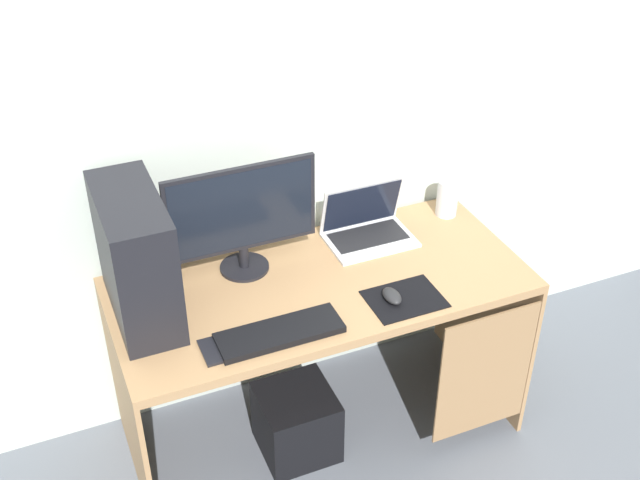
{
  "coord_description": "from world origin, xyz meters",
  "views": [
    {
      "loc": [
        -0.89,
        -2.12,
        2.48
      ],
      "look_at": [
        0.0,
        0.0,
        0.93
      ],
      "focal_mm": 44.92,
      "sensor_mm": 36.0,
      "label": 1
    }
  ],
  "objects_px": {
    "mouse_left": "(392,296)",
    "cell_phone": "(212,351)",
    "pc_tower": "(136,257)",
    "speaker": "(447,198)",
    "subwoofer": "(297,422)",
    "monitor": "(242,216)",
    "laptop": "(367,227)",
    "keyboard": "(280,333)"
  },
  "relations": [
    {
      "from": "mouse_left",
      "to": "cell_phone",
      "type": "bearing_deg",
      "value": -178.96
    },
    {
      "from": "monitor",
      "to": "speaker",
      "type": "height_order",
      "value": "monitor"
    },
    {
      "from": "keyboard",
      "to": "mouse_left",
      "type": "distance_m",
      "value": 0.42
    },
    {
      "from": "keyboard",
      "to": "cell_phone",
      "type": "height_order",
      "value": "keyboard"
    },
    {
      "from": "pc_tower",
      "to": "speaker",
      "type": "relative_size",
      "value": 3.01
    },
    {
      "from": "monitor",
      "to": "cell_phone",
      "type": "height_order",
      "value": "monitor"
    },
    {
      "from": "pc_tower",
      "to": "keyboard",
      "type": "relative_size",
      "value": 1.11
    },
    {
      "from": "pc_tower",
      "to": "monitor",
      "type": "distance_m",
      "value": 0.41
    },
    {
      "from": "speaker",
      "to": "cell_phone",
      "type": "bearing_deg",
      "value": -158.65
    },
    {
      "from": "laptop",
      "to": "speaker",
      "type": "distance_m",
      "value": 0.37
    },
    {
      "from": "pc_tower",
      "to": "mouse_left",
      "type": "distance_m",
      "value": 0.88
    },
    {
      "from": "monitor",
      "to": "speaker",
      "type": "distance_m",
      "value": 0.89
    },
    {
      "from": "cell_phone",
      "to": "subwoofer",
      "type": "height_order",
      "value": "cell_phone"
    },
    {
      "from": "laptop",
      "to": "mouse_left",
      "type": "bearing_deg",
      "value": -103.16
    },
    {
      "from": "laptop",
      "to": "mouse_left",
      "type": "xyz_separation_m",
      "value": [
        -0.09,
        -0.39,
        -0.02
      ]
    },
    {
      "from": "speaker",
      "to": "subwoofer",
      "type": "bearing_deg",
      "value": -159.67
    },
    {
      "from": "speaker",
      "to": "laptop",
      "type": "bearing_deg",
      "value": -175.53
    },
    {
      "from": "cell_phone",
      "to": "monitor",
      "type": "bearing_deg",
      "value": 58.23
    },
    {
      "from": "keyboard",
      "to": "subwoofer",
      "type": "height_order",
      "value": "keyboard"
    },
    {
      "from": "pc_tower",
      "to": "monitor",
      "type": "height_order",
      "value": "pc_tower"
    },
    {
      "from": "speaker",
      "to": "subwoofer",
      "type": "relative_size",
      "value": 0.54
    },
    {
      "from": "speaker",
      "to": "mouse_left",
      "type": "xyz_separation_m",
      "value": [
        -0.46,
        -0.42,
        -0.06
      ]
    },
    {
      "from": "keyboard",
      "to": "mouse_left",
      "type": "bearing_deg",
      "value": 2.7
    },
    {
      "from": "monitor",
      "to": "subwoofer",
      "type": "xyz_separation_m",
      "value": [
        0.1,
        -0.24,
        -0.84
      ]
    },
    {
      "from": "monitor",
      "to": "cell_phone",
      "type": "distance_m",
      "value": 0.51
    },
    {
      "from": "monitor",
      "to": "mouse_left",
      "type": "height_order",
      "value": "monitor"
    },
    {
      "from": "cell_phone",
      "to": "mouse_left",
      "type": "bearing_deg",
      "value": 1.04
    },
    {
      "from": "laptop",
      "to": "subwoofer",
      "type": "relative_size",
      "value": 1.17
    },
    {
      "from": "mouse_left",
      "to": "pc_tower",
      "type": "bearing_deg",
      "value": 160.75
    },
    {
      "from": "monitor",
      "to": "subwoofer",
      "type": "distance_m",
      "value": 0.87
    },
    {
      "from": "keyboard",
      "to": "subwoofer",
      "type": "distance_m",
      "value": 0.65
    },
    {
      "from": "keyboard",
      "to": "subwoofer",
      "type": "relative_size",
      "value": 1.48
    },
    {
      "from": "keyboard",
      "to": "laptop",
      "type": "bearing_deg",
      "value": 38.78
    },
    {
      "from": "speaker",
      "to": "keyboard",
      "type": "distance_m",
      "value": 0.99
    },
    {
      "from": "laptop",
      "to": "keyboard",
      "type": "xyz_separation_m",
      "value": [
        -0.52,
        -0.41,
        -0.03
      ]
    },
    {
      "from": "monitor",
      "to": "laptop",
      "type": "distance_m",
      "value": 0.54
    },
    {
      "from": "keyboard",
      "to": "mouse_left",
      "type": "height_order",
      "value": "mouse_left"
    },
    {
      "from": "mouse_left",
      "to": "cell_phone",
      "type": "relative_size",
      "value": 0.74
    },
    {
      "from": "monitor",
      "to": "subwoofer",
      "type": "relative_size",
      "value": 1.93
    },
    {
      "from": "subwoofer",
      "to": "speaker",
      "type": "bearing_deg",
      "value": 20.33
    },
    {
      "from": "speaker",
      "to": "subwoofer",
      "type": "height_order",
      "value": "speaker"
    },
    {
      "from": "speaker",
      "to": "keyboard",
      "type": "xyz_separation_m",
      "value": [
        -0.89,
        -0.44,
        -0.07
      ]
    }
  ]
}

